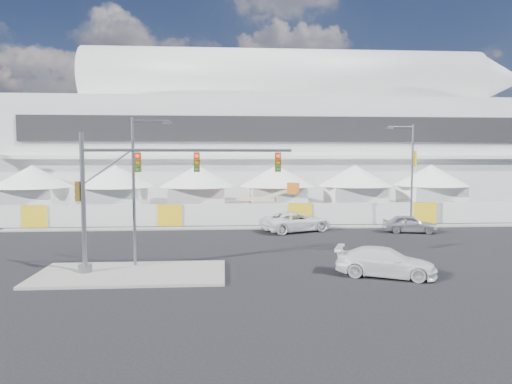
{
  "coord_description": "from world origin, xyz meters",
  "views": [
    {
      "loc": [
        -0.98,
        -27.43,
        6.34
      ],
      "look_at": [
        1.62,
        10.0,
        3.43
      ],
      "focal_mm": 32.0,
      "sensor_mm": 36.0,
      "label": 1
    }
  ],
  "objects": [
    {
      "name": "lot_car_a",
      "position": [
        22.87,
        18.47,
        0.83
      ],
      "size": [
        3.84,
        5.26,
        1.65
      ],
      "primitive_type": "imported",
      "rotation": [
        0.0,
        0.0,
        1.1
      ],
      "color": "silver",
      "rests_on": "ground"
    },
    {
      "name": "hoarding_fence",
      "position": [
        6.0,
        14.5,
        1.0
      ],
      "size": [
        70.0,
        0.25,
        2.0
      ],
      "primitive_type": "cube",
      "color": "silver",
      "rests_on": "ground"
    },
    {
      "name": "pickup_curb",
      "position": [
        5.09,
        10.62,
        0.85
      ],
      "size": [
        4.92,
        6.7,
        1.69
      ],
      "primitive_type": "imported",
      "rotation": [
        0.0,
        0.0,
        1.96
      ],
      "color": "white",
      "rests_on": "ground"
    },
    {
      "name": "boom_lift",
      "position": [
        1.69,
        18.1,
        1.03
      ],
      "size": [
        7.84,
        3.14,
        3.83
      ],
      "rotation": [
        0.0,
        0.0,
        -0.43
      ],
      "color": "orange",
      "rests_on": "ground"
    },
    {
      "name": "ground",
      "position": [
        0.0,
        0.0,
        0.0
      ],
      "size": [
        160.0,
        160.0,
        0.0
      ],
      "primitive_type": "plane",
      "color": "black",
      "rests_on": "ground"
    },
    {
      "name": "stadium",
      "position": [
        8.71,
        41.5,
        9.45
      ],
      "size": [
        80.0,
        24.8,
        21.98
      ],
      "color": "silver",
      "rests_on": "ground"
    },
    {
      "name": "streetlight_curb",
      "position": [
        15.67,
        12.5,
        5.34
      ],
      "size": [
        2.73,
        0.61,
        9.21
      ],
      "color": "slate",
      "rests_on": "ground"
    },
    {
      "name": "tent_row",
      "position": [
        0.5,
        24.0,
        3.15
      ],
      "size": [
        53.4,
        8.4,
        5.4
      ],
      "color": "white",
      "rests_on": "ground"
    },
    {
      "name": "lot_car_b",
      "position": [
        27.52,
        17.39,
        0.67
      ],
      "size": [
        2.48,
        4.17,
        1.33
      ],
      "primitive_type": "imported",
      "rotation": [
        0.0,
        0.0,
        1.82
      ],
      "color": "black",
      "rests_on": "ground"
    },
    {
      "name": "traffic_mast",
      "position": [
        -6.03,
        -2.77,
        4.38
      ],
      "size": [
        11.49,
        0.73,
        7.47
      ],
      "color": "gray",
      "rests_on": "median_island"
    },
    {
      "name": "streetlight_median",
      "position": [
        -5.9,
        -1.26,
        4.97
      ],
      "size": [
        2.32,
        0.23,
        8.39
      ],
      "color": "slate",
      "rests_on": "median_island"
    },
    {
      "name": "far_curb",
      "position": [
        20.0,
        12.5,
        0.06
      ],
      "size": [
        80.0,
        1.2,
        0.12
      ],
      "primitive_type": "cube",
      "color": "gray",
      "rests_on": "ground"
    },
    {
      "name": "sedan_silver",
      "position": [
        14.45,
        9.36,
        0.74
      ],
      "size": [
        2.66,
        4.64,
        1.48
      ],
      "primitive_type": "imported",
      "rotation": [
        0.0,
        0.0,
        1.35
      ],
      "color": "#BCBCC2",
      "rests_on": "ground"
    },
    {
      "name": "lot_car_c",
      "position": [
        -9.21,
        17.76,
        0.83
      ],
      "size": [
        3.39,
        6.04,
        1.65
      ],
      "primitive_type": "imported",
      "rotation": [
        0.0,
        0.0,
        1.77
      ],
      "color": "#A09FA4",
      "rests_on": "ground"
    },
    {
      "name": "pickup_near",
      "position": [
        7.53,
        -4.12,
        0.75
      ],
      "size": [
        3.85,
        5.61,
        1.51
      ],
      "primitive_type": "imported",
      "rotation": [
        0.0,
        0.0,
        1.2
      ],
      "color": "white",
      "rests_on": "ground"
    },
    {
      "name": "median_island",
      "position": [
        -6.0,
        -3.0,
        0.07
      ],
      "size": [
        10.0,
        5.0,
        0.15
      ],
      "primitive_type": "cube",
      "color": "gray",
      "rests_on": "ground"
    }
  ]
}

